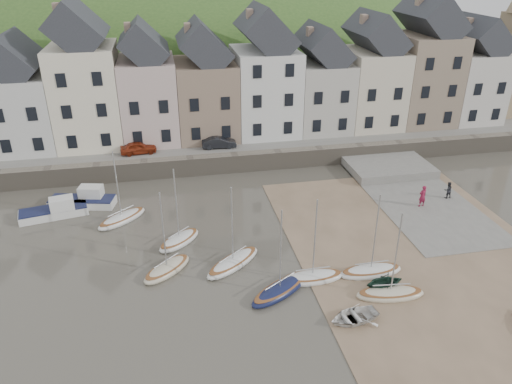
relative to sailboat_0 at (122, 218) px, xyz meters
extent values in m
plane|color=#444035|center=(10.58, -8.80, -0.26)|extent=(160.00, 160.00, 0.00)
cube|color=#335421|center=(10.58, 23.20, 0.49)|extent=(90.00, 30.00, 1.50)
cube|color=slate|center=(10.58, 11.70, 1.29)|extent=(70.00, 7.00, 0.10)
cube|color=slate|center=(10.58, 8.20, 0.64)|extent=(70.00, 1.20, 1.80)
cube|color=brown|center=(21.58, -8.80, -0.23)|extent=(18.00, 26.00, 0.06)
cube|color=slate|center=(25.58, -0.80, -0.20)|extent=(8.00, 18.00, 0.12)
ellipsoid|color=#335421|center=(5.58, 51.20, -18.26)|extent=(134.40, 84.00, 84.00)
cube|color=beige|center=(-9.47, 15.20, 4.99)|extent=(5.80, 8.00, 7.50)
cube|color=beige|center=(-3.32, 15.20, 6.24)|extent=(6.40, 8.00, 10.00)
cube|color=gray|center=(-4.92, 15.20, 14.46)|extent=(0.60, 0.90, 1.40)
cube|color=#C0A6A0|center=(2.73, 15.20, 5.49)|extent=(5.60, 8.00, 8.50)
cube|color=gray|center=(1.33, 15.20, 12.56)|extent=(0.60, 0.90, 1.40)
cube|color=#836D5A|center=(8.68, 15.20, 5.24)|extent=(6.20, 8.00, 8.00)
cube|color=gray|center=(7.13, 15.20, 12.36)|extent=(0.60, 0.90, 1.40)
cube|color=silver|center=(15.13, 15.20, 5.74)|extent=(6.60, 8.00, 9.00)
cube|color=gray|center=(13.48, 15.20, 13.56)|extent=(0.60, 0.90, 1.40)
cube|color=#AFABA0|center=(21.38, 15.20, 4.99)|extent=(5.80, 8.00, 7.50)
cube|color=gray|center=(19.93, 15.20, 11.66)|extent=(0.60, 0.90, 1.40)
cube|color=beige|center=(27.33, 15.20, 5.49)|extent=(6.00, 8.00, 8.50)
cube|color=gray|center=(25.83, 15.20, 12.76)|extent=(0.60, 0.90, 1.40)
cube|color=gray|center=(33.58, 15.20, 6.24)|extent=(6.40, 8.00, 10.00)
cube|color=gray|center=(31.98, 15.20, 14.46)|extent=(0.60, 0.90, 1.40)
cube|color=beige|center=(39.73, 15.20, 5.24)|extent=(5.80, 8.00, 8.00)
cube|color=gray|center=(38.28, 15.20, 12.16)|extent=(0.60, 0.90, 1.40)
cube|color=#997F60|center=(45.13, 15.20, 7.24)|extent=(3.50, 3.50, 12.00)
ellipsoid|color=silver|center=(0.00, 0.00, -0.06)|extent=(4.43, 4.04, 0.84)
ellipsoid|color=brown|center=(0.00, 0.00, 0.16)|extent=(4.07, 3.71, 0.20)
cylinder|color=#B2B5B7|center=(0.00, 0.00, 3.04)|extent=(0.10, 0.10, 5.60)
cylinder|color=#B2B5B7|center=(0.00, 0.00, 0.69)|extent=(1.96, 1.65, 0.08)
ellipsoid|color=silver|center=(4.40, -4.25, -0.06)|extent=(3.89, 3.75, 0.84)
ellipsoid|color=brown|center=(4.40, -4.25, 0.16)|extent=(3.57, 3.43, 0.20)
cylinder|color=#B2B5B7|center=(4.40, -4.25, 3.04)|extent=(0.10, 0.10, 5.60)
cylinder|color=#B2B5B7|center=(4.40, -4.25, 0.69)|extent=(1.63, 1.51, 0.08)
ellipsoid|color=beige|center=(3.38, -7.79, -0.06)|extent=(4.00, 3.83, 0.84)
ellipsoid|color=brown|center=(3.38, -7.79, 0.16)|extent=(3.67, 3.51, 0.20)
cylinder|color=#B2B5B7|center=(3.38, -7.79, 3.04)|extent=(0.10, 0.10, 5.60)
cylinder|color=#B2B5B7|center=(3.38, -7.79, 0.69)|extent=(1.70, 1.55, 0.08)
ellipsoid|color=silver|center=(7.94, -7.91, -0.06)|extent=(4.81, 4.24, 0.84)
ellipsoid|color=brown|center=(7.94, -7.91, 0.16)|extent=(4.41, 3.89, 0.20)
cylinder|color=#B2B5B7|center=(7.94, -7.91, 3.04)|extent=(0.10, 0.10, 5.60)
cylinder|color=#B2B5B7|center=(7.94, -7.91, 0.69)|extent=(2.18, 1.75, 0.08)
ellipsoid|color=silver|center=(12.88, -10.64, -0.06)|extent=(4.33, 1.55, 0.84)
ellipsoid|color=brown|center=(12.88, -10.64, 0.16)|extent=(3.98, 1.41, 0.20)
cylinder|color=#B2B5B7|center=(12.88, -10.64, 3.04)|extent=(0.10, 0.10, 5.60)
cylinder|color=#B2B5B7|center=(12.88, -10.64, 0.69)|extent=(2.37, 0.11, 0.08)
ellipsoid|color=#13193C|center=(10.41, -11.52, -0.06)|extent=(4.85, 3.83, 0.84)
ellipsoid|color=brown|center=(10.41, -11.52, 0.16)|extent=(4.46, 3.50, 0.20)
cylinder|color=#B2B5B7|center=(10.41, -11.52, 3.04)|extent=(0.10, 0.10, 5.60)
cylinder|color=#B2B5B7|center=(10.41, -11.52, 0.69)|extent=(2.27, 1.47, 0.08)
ellipsoid|color=silver|center=(16.97, -10.74, -0.06)|extent=(4.45, 1.59, 0.84)
ellipsoid|color=brown|center=(16.97, -10.74, 0.16)|extent=(4.10, 1.44, 0.20)
cylinder|color=#B2B5B7|center=(16.97, -10.74, 3.04)|extent=(0.10, 0.10, 5.60)
cylinder|color=#B2B5B7|center=(16.97, -10.74, 0.69)|extent=(2.43, 0.13, 0.08)
ellipsoid|color=beige|center=(17.22, -13.24, -0.06)|extent=(4.55, 1.95, 0.84)
ellipsoid|color=brown|center=(17.22, -13.24, 0.16)|extent=(4.18, 1.78, 0.20)
cylinder|color=#B2B5B7|center=(17.22, -13.24, 3.04)|extent=(0.10, 0.10, 5.60)
cylinder|color=#B2B5B7|center=(17.22, -13.24, 0.69)|extent=(2.42, 0.33, 0.08)
cube|color=silver|center=(-5.56, 1.91, 0.09)|extent=(5.58, 2.71, 0.70)
cube|color=#13193C|center=(-5.56, 1.91, 0.46)|extent=(5.49, 2.74, 0.08)
cube|color=silver|center=(-4.77, 1.75, 0.94)|extent=(2.07, 1.54, 1.00)
cube|color=silver|center=(-3.46, 3.36, 0.09)|extent=(5.77, 2.87, 0.70)
cube|color=#13193C|center=(-3.46, 3.36, 0.46)|extent=(5.67, 2.90, 0.08)
cube|color=silver|center=(-2.65, 3.54, 0.94)|extent=(2.15, 1.60, 1.00)
imported|color=white|center=(14.08, -14.95, 0.11)|extent=(3.37, 2.66, 0.63)
imported|color=#173428|center=(17.08, -12.58, 0.45)|extent=(2.64, 2.32, 1.31)
imported|color=maroon|center=(25.08, -2.54, 0.82)|extent=(0.77, 0.58, 1.92)
imported|color=#232328|center=(28.09, -1.54, 0.62)|extent=(0.76, 0.60, 1.52)
imported|color=maroon|center=(1.31, 10.70, 1.94)|extent=(3.65, 1.76, 1.20)
imported|color=black|center=(9.39, 10.70, 1.91)|extent=(3.56, 1.39, 1.15)
camera|label=1|loc=(4.07, -35.73, 19.52)|focal=33.97mm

